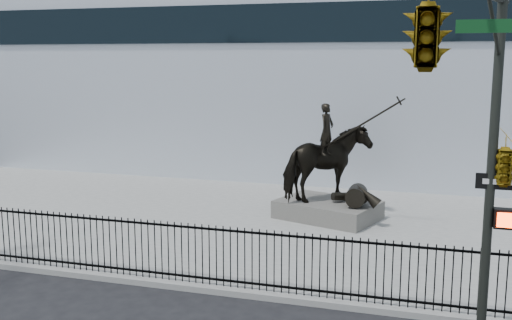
# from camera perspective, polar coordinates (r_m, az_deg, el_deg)

# --- Properties ---
(ground) EXTENTS (120.00, 120.00, 0.00)m
(ground) POSITION_cam_1_polar(r_m,az_deg,el_deg) (14.23, -9.70, -13.56)
(ground) COLOR black
(ground) RESTS_ON ground
(plaza) EXTENTS (30.00, 12.00, 0.15)m
(plaza) POSITION_cam_1_polar(r_m,az_deg,el_deg) (20.34, -0.87, -6.00)
(plaza) COLOR gray
(plaza) RESTS_ON ground
(building) EXTENTS (44.00, 14.00, 9.00)m
(building) POSITION_cam_1_polar(r_m,az_deg,el_deg) (32.22, 6.20, 7.74)
(building) COLOR silver
(building) RESTS_ON ground
(picket_fence) EXTENTS (22.10, 0.10, 1.50)m
(picket_fence) POSITION_cam_1_polar(r_m,az_deg,el_deg) (14.96, -7.65, -8.62)
(picket_fence) COLOR black
(picket_fence) RESTS_ON plaza
(statue_plinth) EXTENTS (3.76, 3.12, 0.60)m
(statue_plinth) POSITION_cam_1_polar(r_m,az_deg,el_deg) (20.69, 6.85, -4.72)
(statue_plinth) COLOR #55534E
(statue_plinth) RESTS_ON plaza
(equestrian_statue) EXTENTS (3.94, 3.11, 3.50)m
(equestrian_statue) POSITION_cam_1_polar(r_m,az_deg,el_deg) (20.33, 7.09, -0.46)
(equestrian_statue) COLOR black
(equestrian_statue) RESTS_ON statue_plinth
(traffic_signal_right) EXTENTS (2.17, 6.86, 7.00)m
(traffic_signal_right) POSITION_cam_1_polar(r_m,az_deg,el_deg) (9.69, 19.86, 4.76)
(traffic_signal_right) COLOR black
(traffic_signal_right) RESTS_ON ground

